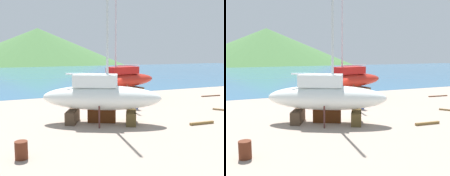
# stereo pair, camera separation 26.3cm
# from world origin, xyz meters

# --- Properties ---
(ground_plane) EXTENTS (43.82, 43.82, 0.00)m
(ground_plane) POSITION_xyz_m (0.00, -4.42, 0.00)
(ground_plane) COLOR #A38F7F
(sea_water) EXTENTS (159.93, 62.46, 0.01)m
(sea_water) POSITION_xyz_m (0.00, 37.76, 0.00)
(sea_water) COLOR #306189
(sea_water) RESTS_ON ground
(headland_hill) EXTENTS (165.72, 165.72, 34.67)m
(headland_hill) POSITION_xyz_m (11.32, 126.76, 0.00)
(headland_hill) COLOR #45713B
(headland_hill) RESTS_ON ground
(sailboat_mid_port) EXTENTS (8.70, 6.11, 13.29)m
(sailboat_mid_port) POSITION_xyz_m (-3.62, -5.99, 1.94)
(sailboat_mid_port) COLOR brown
(sailboat_mid_port) RESTS_ON ground
(sailboat_large_starboard) EXTENTS (9.59, 4.41, 14.07)m
(sailboat_large_starboard) POSITION_xyz_m (1.56, 2.03, 2.13)
(sailboat_large_starboard) COLOR brown
(sailboat_large_starboard) RESTS_ON ground
(worker) EXTENTS (0.49, 0.34, 1.69)m
(worker) POSITION_xyz_m (1.02, -2.70, 0.88)
(worker) COLOR #2B3F90
(worker) RESTS_ON ground
(barrel_tipped_left) EXTENTS (0.73, 0.73, 0.89)m
(barrel_tipped_left) POSITION_xyz_m (-9.54, -10.69, 0.44)
(barrel_tipped_left) COLOR #582615
(barrel_tipped_left) RESTS_ON ground
(timber_long_fore) EXTENTS (2.51, 0.39, 0.11)m
(timber_long_fore) POSITION_xyz_m (12.36, 0.10, 0.05)
(timber_long_fore) COLOR brown
(timber_long_fore) RESTS_ON ground
(timber_short_cross) EXTENTS (1.96, 0.31, 0.18)m
(timber_short_cross) POSITION_xyz_m (2.88, -9.15, 0.09)
(timber_short_cross) COLOR brown
(timber_short_cross) RESTS_ON ground
(timber_plank_near) EXTENTS (1.10, 1.39, 0.13)m
(timber_plank_near) POSITION_xyz_m (7.73, -6.25, 0.07)
(timber_plank_near) COLOR brown
(timber_plank_near) RESTS_ON ground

